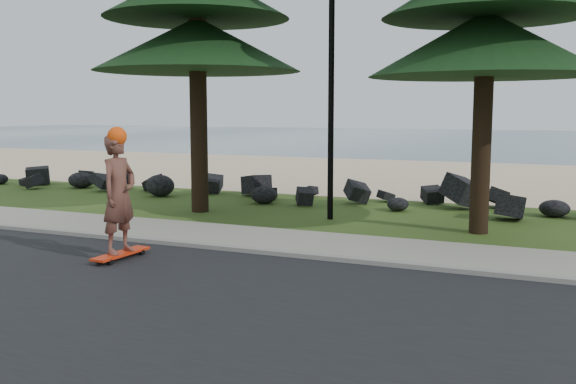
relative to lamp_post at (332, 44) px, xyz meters
name	(u,v)px	position (x,y,z in m)	size (l,w,h in m)	color
ground	(275,244)	(0.00, -3.20, -4.13)	(160.00, 160.00, 0.00)	#2E4515
road	(133,309)	(0.00, -7.70, -4.12)	(160.00, 7.00, 0.02)	black
kerb	(255,251)	(0.00, -4.10, -4.08)	(160.00, 0.20, 0.10)	gray
sidewalk	(279,240)	(0.00, -3.00, -4.09)	(160.00, 2.00, 0.08)	gray
beach_sand	(424,176)	(0.00, 11.30, -4.13)	(160.00, 15.00, 0.01)	beige
ocean	(504,139)	(0.00, 47.80, -4.13)	(160.00, 58.00, 0.01)	#344F65
seawall_boulders	(359,206)	(0.00, 2.40, -4.13)	(60.00, 2.40, 1.10)	black
lamp_post	(332,44)	(0.00, 0.00, 0.00)	(0.25, 0.14, 8.14)	black
skateboarder	(119,195)	(-1.92, -5.48, -2.98)	(0.53, 1.25, 2.30)	red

